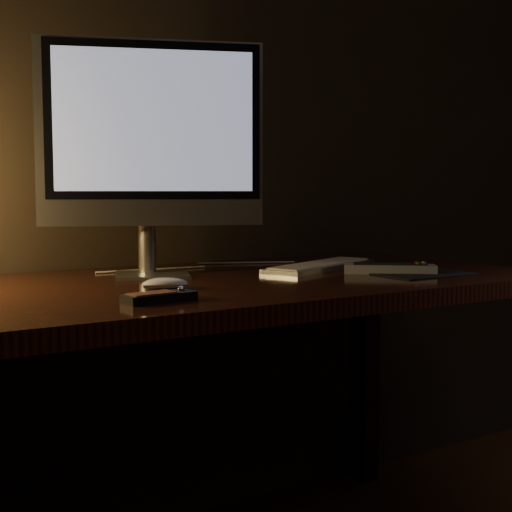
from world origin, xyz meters
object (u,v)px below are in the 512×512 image
media_remote (159,297)px  tv_remote (390,268)px  monitor (152,138)px  keyboard (320,265)px  mouse (166,285)px  desk (197,330)px

media_remote → tv_remote: size_ratio=0.67×
monitor → keyboard: (0.45, -0.06, -0.32)m
monitor → tv_remote: size_ratio=2.62×
monitor → media_remote: monitor is taller
monitor → mouse: (-0.07, -0.22, -0.31)m
keyboard → tv_remote: 0.20m
desk → keyboard: 0.38m
mouse → media_remote: (-0.08, -0.14, 0.00)m
monitor → keyboard: bearing=13.6°
media_remote → tv_remote: bearing=3.2°
monitor → keyboard: 0.55m
desk → tv_remote: tv_remote is taller
desk → media_remote: 0.41m
desk → keyboard: keyboard is taller
desk → mouse: 0.27m
keyboard → desk: bearing=155.9°
mouse → desk: bearing=68.7°
mouse → media_remote: 0.16m
desk → mouse: bearing=-133.5°
keyboard → tv_remote: size_ratio=1.89×
mouse → media_remote: size_ratio=0.65×
keyboard → monitor: bearing=149.8°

